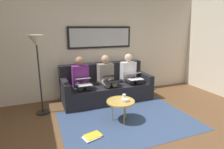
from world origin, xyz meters
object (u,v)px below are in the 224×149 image
at_px(laptop_white, 134,76).
at_px(person_middle, 107,77).
at_px(couch, 106,87).
at_px(coffee_table, 121,102).
at_px(framed_mirror, 100,37).
at_px(laptop_black, 110,79).
at_px(person_right, 81,79).
at_px(standing_lamp, 37,50).
at_px(person_left, 130,74).
at_px(bowl, 125,100).
at_px(magazine_stack, 92,136).
at_px(laptop_silver, 84,81).
at_px(cup, 124,96).

distance_m(laptop_white, person_middle, 0.68).
bearing_deg(couch, coffee_table, 83.32).
xyz_separation_m(framed_mirror, person_middle, (0.00, 0.46, -0.94)).
bearing_deg(coffee_table, laptop_black, -98.90).
distance_m(person_right, standing_lamp, 1.20).
bearing_deg(person_left, bowl, 59.29).
bearing_deg(person_right, standing_lamp, 12.33).
distance_m(person_left, laptop_white, 0.24).
bearing_deg(person_middle, person_left, 180.00).
xyz_separation_m(couch, person_right, (0.64, 0.07, 0.30)).
bearing_deg(person_middle, magazine_stack, 61.35).
distance_m(coffee_table, magazine_stack, 0.85).
bearing_deg(laptop_silver, laptop_white, -179.75).
relative_size(person_left, laptop_silver, 3.28).
distance_m(person_middle, magazine_stack, 1.81).
bearing_deg(laptop_silver, couch, -153.86).
relative_size(framed_mirror, standing_lamp, 1.02).
relative_size(coffee_table, person_right, 0.48).
distance_m(bowl, laptop_silver, 1.12).
distance_m(framed_mirror, person_right, 1.23).
bearing_deg(bowl, person_left, -120.71).
relative_size(framed_mirror, laptop_silver, 4.86).
bearing_deg(laptop_white, laptop_silver, 0.25).
height_order(coffee_table, bowl, bowl).
relative_size(framed_mirror, person_right, 1.48).
relative_size(laptop_white, laptop_black, 1.01).
xyz_separation_m(coffee_table, laptop_white, (-0.78, -0.91, 0.22)).
xyz_separation_m(cup, laptop_silver, (0.62, -0.81, 0.16)).
bearing_deg(framed_mirror, laptop_silver, 47.66).
distance_m(couch, laptop_black, 0.44).
xyz_separation_m(coffee_table, person_middle, (-0.14, -1.15, 0.20)).
bearing_deg(laptop_black, magazine_stack, 56.97).
xyz_separation_m(couch, magazine_stack, (0.82, 1.57, -0.29)).
bearing_deg(person_left, laptop_white, 90.00).
height_order(laptop_white, standing_lamp, standing_lamp).
bearing_deg(laptop_black, bowl, 85.69).
bearing_deg(bowl, standing_lamp, -34.09).
relative_size(cup, person_middle, 0.08).
relative_size(person_left, laptop_black, 3.26).
distance_m(magazine_stack, standing_lamp, 2.01).
bearing_deg(framed_mirror, bowl, 87.50).
bearing_deg(laptop_white, couch, -25.74).
bearing_deg(framed_mirror, person_right, 35.53).
xyz_separation_m(cup, laptop_white, (-0.66, -0.81, 0.16)).
distance_m(coffee_table, person_middle, 1.17).
bearing_deg(cup, person_left, -122.18).
bearing_deg(person_right, laptop_white, 169.39).
xyz_separation_m(bowl, laptop_white, (-0.71, -0.96, 0.18)).
height_order(framed_mirror, laptop_white, framed_mirror).
distance_m(person_middle, laptop_silver, 0.69).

